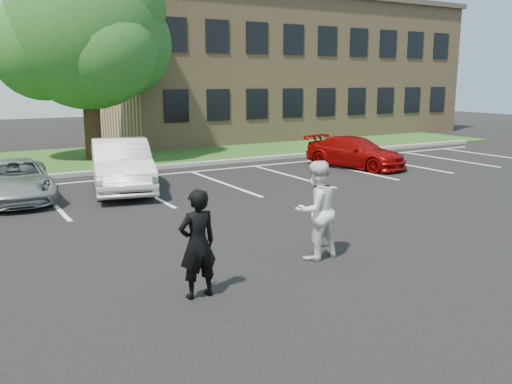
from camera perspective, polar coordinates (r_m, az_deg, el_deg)
ground_plane at (r=10.43m, az=2.80°, el=-7.71°), size 90.00×90.00×0.00m
curb at (r=21.20m, az=-15.18°, el=2.12°), size 40.00×0.30×0.15m
grass_strip at (r=25.05m, az=-17.61°, el=3.32°), size 44.00×8.00×0.08m
stall_lines at (r=18.79m, az=-8.58°, el=0.99°), size 34.00×5.36×0.01m
office_building at (r=35.91m, az=2.45°, el=12.83°), size 22.40×10.40×8.30m
tree at (r=24.78m, az=-17.24°, el=15.59°), size 7.80×7.20×8.80m
man_black_suit at (r=8.74m, az=-6.17°, el=-5.46°), size 0.68×0.47×1.79m
man_white_shirt at (r=10.64m, az=6.33°, el=-1.91°), size 1.00×0.80×1.95m
car_silver_minivan at (r=17.30m, az=-24.03°, el=1.15°), size 2.24×4.39×1.19m
car_white_sedan at (r=17.75m, az=-13.97°, el=2.77°), size 2.71×5.15×1.62m
car_red_compact at (r=22.13m, az=10.42°, el=4.13°), size 2.83×4.52×1.22m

